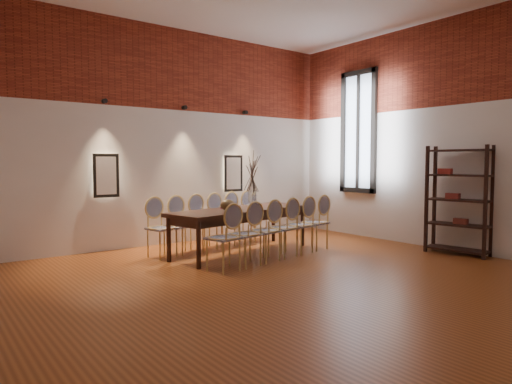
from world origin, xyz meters
TOP-DOWN VIEW (x-y plane):
  - floor at (0.00, 0.00)m, footprint 7.00×7.00m
  - wall_back at (0.00, 3.55)m, footprint 7.00×0.10m
  - wall_right at (3.55, 0.00)m, footprint 0.10×7.00m
  - brick_band_back at (0.00, 3.48)m, footprint 7.00×0.02m
  - brick_band_right at (3.48, 0.00)m, footprint 0.02×7.00m
  - niche_left at (-1.30, 3.45)m, footprint 0.36×0.06m
  - niche_right at (1.30, 3.45)m, footprint 0.36×0.06m
  - spot_fixture_left at (-1.30, 3.42)m, footprint 0.08×0.10m
  - spot_fixture_mid at (0.20, 3.42)m, footprint 0.08×0.10m
  - spot_fixture_right at (1.60, 3.42)m, footprint 0.08×0.10m
  - window_glass at (3.46, 2.00)m, footprint 0.02×0.78m
  - window_frame at (3.44, 2.00)m, footprint 0.08×0.90m
  - window_mullion at (3.44, 2.00)m, footprint 0.06×0.06m
  - dining_table at (0.46, 1.94)m, footprint 2.77×1.34m
  - chair_near_a at (-0.49, 1.04)m, footprint 0.52×0.52m
  - chair_near_b at (-0.05, 1.12)m, footprint 0.52×0.52m
  - chair_near_c at (0.38, 1.21)m, footprint 0.52×0.52m
  - chair_near_d at (0.82, 1.29)m, footprint 0.52×0.52m
  - chair_near_e at (1.25, 1.38)m, footprint 0.52×0.52m
  - chair_near_f at (1.68, 1.46)m, footprint 0.52×0.52m
  - chair_far_a at (-0.76, 2.43)m, footprint 0.52×0.52m
  - chair_far_b at (-0.32, 2.51)m, footprint 0.52×0.52m
  - chair_far_c at (0.11, 2.60)m, footprint 0.52×0.52m
  - chair_far_d at (0.55, 2.68)m, footprint 0.52×0.52m
  - chair_far_e at (0.98, 2.76)m, footprint 0.52×0.52m
  - chair_far_f at (1.42, 2.85)m, footprint 0.52×0.52m
  - vase at (0.72, 1.99)m, footprint 0.14×0.14m
  - dried_branches at (0.72, 1.99)m, footprint 0.50×0.50m
  - bowl at (0.11, 1.82)m, footprint 0.24×0.24m
  - book at (0.32, 2.09)m, footprint 0.29×0.23m
  - shelving_rack at (3.28, -0.29)m, footprint 0.52×1.05m

SIDE VIEW (x-z plane):
  - floor at x=0.00m, z-range -0.02..0.00m
  - dining_table at x=0.46m, z-range 0.00..0.75m
  - chair_near_a at x=-0.49m, z-range 0.00..0.94m
  - chair_near_b at x=-0.05m, z-range 0.00..0.94m
  - chair_near_c at x=0.38m, z-range 0.00..0.94m
  - chair_near_d at x=0.82m, z-range 0.00..0.94m
  - chair_near_e at x=1.25m, z-range 0.00..0.94m
  - chair_near_f at x=1.68m, z-range 0.00..0.94m
  - chair_far_a at x=-0.76m, z-range 0.00..0.94m
  - chair_far_b at x=-0.32m, z-range 0.00..0.94m
  - chair_far_c at x=0.11m, z-range 0.00..0.94m
  - chair_far_d at x=0.55m, z-range 0.00..0.94m
  - chair_far_e at x=0.98m, z-range 0.00..0.94m
  - chair_far_f at x=1.42m, z-range 0.00..0.94m
  - book at x=0.32m, z-range 0.75..0.78m
  - bowl at x=0.11m, z-range 0.75..0.93m
  - vase at x=0.72m, z-range 0.75..1.05m
  - shelving_rack at x=3.28m, z-range 0.00..1.80m
  - niche_left at x=-1.30m, z-range 0.97..1.63m
  - niche_right at x=1.30m, z-range 0.97..1.63m
  - dried_branches at x=0.72m, z-range 1.00..1.70m
  - wall_back at x=0.00m, z-range 0.00..4.00m
  - wall_right at x=3.55m, z-range 0.00..4.00m
  - window_glass at x=3.46m, z-range 0.96..3.34m
  - window_frame at x=3.44m, z-range 0.90..3.40m
  - window_mullion at x=3.44m, z-range 0.95..3.35m
  - spot_fixture_left at x=-1.30m, z-range 2.51..2.59m
  - spot_fixture_mid at x=0.20m, z-range 2.51..2.59m
  - spot_fixture_right at x=1.60m, z-range 2.51..2.59m
  - brick_band_back at x=0.00m, z-range 2.50..4.00m
  - brick_band_right at x=3.48m, z-range 2.50..4.00m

